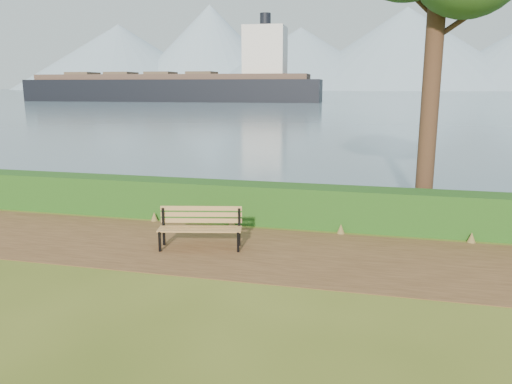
# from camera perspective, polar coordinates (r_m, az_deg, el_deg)

# --- Properties ---
(ground) EXTENTS (140.00, 140.00, 0.00)m
(ground) POSITION_cam_1_polar(r_m,az_deg,el_deg) (10.38, -0.12, -7.38)
(ground) COLOR #485718
(ground) RESTS_ON ground
(path) EXTENTS (40.00, 3.40, 0.01)m
(path) POSITION_cam_1_polar(r_m,az_deg,el_deg) (10.65, 0.27, -6.83)
(path) COLOR #52341C
(path) RESTS_ON ground
(hedge) EXTENTS (32.00, 0.85, 1.00)m
(hedge) POSITION_cam_1_polar(r_m,az_deg,el_deg) (12.67, 2.69, -1.42)
(hedge) COLOR #184714
(hedge) RESTS_ON ground
(water) EXTENTS (700.00, 510.00, 0.00)m
(water) POSITION_cam_1_polar(r_m,az_deg,el_deg) (269.53, 13.45, 11.04)
(water) COLOR #496875
(water) RESTS_ON ground
(mountains) EXTENTS (585.00, 190.00, 70.00)m
(mountains) POSITION_cam_1_polar(r_m,az_deg,el_deg) (416.41, 12.53, 15.15)
(mountains) COLOR #819BAD
(mountains) RESTS_ON ground
(bench) EXTENTS (1.85, 0.89, 0.89)m
(bench) POSITION_cam_1_polar(r_m,az_deg,el_deg) (10.85, -6.36, -3.74)
(bench) COLOR black
(bench) RESTS_ON ground
(cargo_ship) EXTENTS (65.40, 13.35, 19.73)m
(cargo_ship) POSITION_cam_1_polar(r_m,az_deg,el_deg) (111.65, -8.53, 11.70)
(cargo_ship) COLOR black
(cargo_ship) RESTS_ON ground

